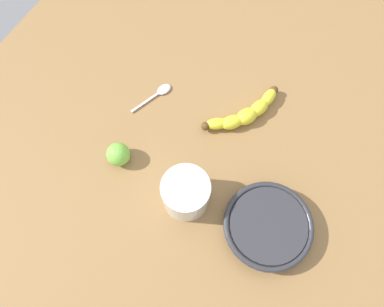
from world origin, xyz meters
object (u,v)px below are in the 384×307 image
banana (245,114)px  smoothie_glass (186,194)px  lime_fruit (118,154)px  teaspoon (162,91)px  ceramic_bowl (267,226)px

banana → smoothie_glass: (22.85, -1.95, 2.52)cm
banana → lime_fruit: lime_fruit is taller
teaspoon → banana: bearing=-58.8°
ceramic_bowl → teaspoon: size_ratio=1.60×
ceramic_bowl → teaspoon: ceramic_bowl is taller
banana → ceramic_bowl: bearing=-113.0°
banana → teaspoon: bearing=130.3°
smoothie_glass → teaspoon: (-19.51, -17.79, -3.91)cm
banana → lime_fruit: bearing=170.1°
lime_fruit → ceramic_bowl: bearing=93.0°
smoothie_glass → teaspoon: smoothie_glass is taller
ceramic_bowl → teaspoon: (-16.94, -34.61, -1.96)cm
smoothie_glass → lime_fruit: smoothie_glass is taller
banana → lime_fruit: 29.05cm
smoothie_glass → teaspoon: 26.69cm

